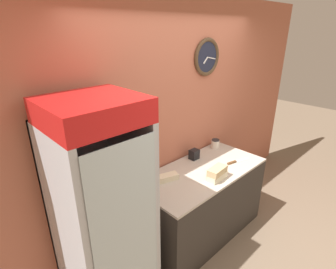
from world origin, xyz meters
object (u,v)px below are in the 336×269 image
object	(u,v)px
beverage_cooler	(98,202)
condiment_jar	(215,144)
sandwich_stack_middle	(217,171)
napkin_dispenser	(194,154)
sandwich_flat_left	(167,177)
chefs_knife	(235,162)
sandwich_stack_bottom	(217,176)

from	to	relation	value
beverage_cooler	condiment_jar	distance (m)	1.85
sandwich_stack_middle	napkin_dispenser	xyz separation A→B (m)	(0.18, 0.47, -0.04)
sandwich_flat_left	condiment_jar	bearing A→B (deg)	7.43
sandwich_flat_left	napkin_dispenser	world-z (taller)	napkin_dispenser
condiment_jar	napkin_dispenser	bearing A→B (deg)	-178.35
chefs_knife	beverage_cooler	bearing A→B (deg)	172.66
napkin_dispenser	beverage_cooler	bearing A→B (deg)	-172.47
sandwich_stack_middle	beverage_cooler	bearing A→B (deg)	166.63
sandwich_flat_left	chefs_knife	size ratio (longest dim) A/B	0.77
beverage_cooler	chefs_knife	xyz separation A→B (m)	(1.68, -0.22, -0.17)
sandwich_stack_bottom	sandwich_stack_middle	bearing A→B (deg)	0.00
sandwich_stack_bottom	sandwich_flat_left	size ratio (longest dim) A/B	0.90
sandwich_stack_bottom	napkin_dispenser	world-z (taller)	napkin_dispenser
condiment_jar	napkin_dispenser	distance (m)	0.44
sandwich_stack_bottom	condiment_jar	bearing A→B (deg)	38.08
sandwich_stack_bottom	sandwich_stack_middle	distance (m)	0.07
beverage_cooler	sandwich_flat_left	xyz separation A→B (m)	(0.83, 0.07, -0.15)
sandwich_stack_middle	sandwich_flat_left	bearing A→B (deg)	137.84
sandwich_stack_bottom	chefs_knife	distance (m)	0.47
beverage_cooler	sandwich_stack_bottom	size ratio (longest dim) A/B	8.19
sandwich_stack_middle	chefs_knife	distance (m)	0.48
sandwich_flat_left	condiment_jar	distance (m)	1.02
beverage_cooler	napkin_dispenser	xyz separation A→B (m)	(1.40, 0.18, -0.12)
sandwich_flat_left	chefs_knife	xyz separation A→B (m)	(0.86, -0.28, -0.02)
napkin_dispenser	sandwich_stack_bottom	bearing A→B (deg)	-110.73
sandwich_flat_left	chefs_knife	world-z (taller)	sandwich_flat_left
chefs_knife	sandwich_flat_left	bearing A→B (deg)	161.80
sandwich_stack_middle	condiment_jar	bearing A→B (deg)	38.08
sandwich_flat_left	napkin_dispenser	distance (m)	0.58
sandwich_stack_middle	sandwich_flat_left	xyz separation A→B (m)	(-0.39, 0.35, -0.07)
beverage_cooler	sandwich_stack_bottom	distance (m)	1.26
chefs_knife	napkin_dispenser	distance (m)	0.50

